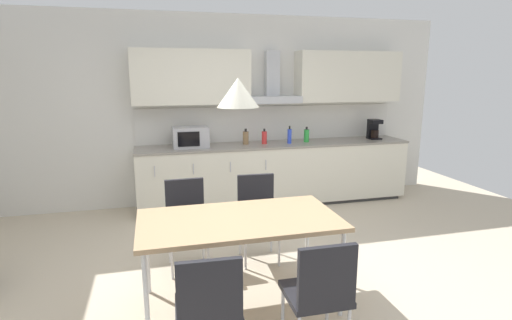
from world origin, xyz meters
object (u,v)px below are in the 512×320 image
(dining_table, at_px, (239,223))
(pendant_lamp, at_px, (238,93))
(bottle_red, at_px, (264,137))
(chair_near_left, at_px, (209,305))
(bottle_brown, at_px, (246,138))
(microwave, at_px, (191,137))
(chair_near_right, at_px, (320,289))
(bottle_green, at_px, (306,135))
(chair_far_left, at_px, (186,215))
(coffee_maker, at_px, (374,129))
(chair_far_right, at_px, (257,209))
(bottle_blue, at_px, (289,136))

(dining_table, xyz_separation_m, pendant_lamp, (0.00, 0.00, 1.04))
(bottle_red, bearing_deg, dining_table, -110.05)
(chair_near_left, bearing_deg, bottle_brown, 73.19)
(chair_near_left, height_order, pendant_lamp, pendant_lamp)
(dining_table, height_order, chair_near_left, chair_near_left)
(bottle_red, bearing_deg, microwave, -179.72)
(chair_near_right, xyz_separation_m, chair_near_left, (-0.72, 0.00, 0.00))
(bottle_red, height_order, chair_near_left, bottle_red)
(bottle_green, xyz_separation_m, chair_far_left, (-1.92, -1.69, -0.46))
(bottle_brown, relative_size, chair_near_right, 0.26)
(coffee_maker, relative_size, chair_far_right, 0.34)
(bottle_green, xyz_separation_m, pendant_lamp, (-1.56, -2.50, 0.75))
(microwave, bearing_deg, pendant_lamp, -86.75)
(chair_far_right, height_order, pendant_lamp, pendant_lamp)
(microwave, bearing_deg, chair_far_right, -73.28)
(microwave, bearing_deg, dining_table, -86.75)
(bottle_brown, relative_size, chair_near_left, 0.26)
(dining_table, xyz_separation_m, chair_far_left, (-0.36, 0.81, -0.18))
(chair_near_right, relative_size, chair_far_right, 1.00)
(microwave, bearing_deg, chair_near_left, -93.85)
(bottle_green, xyz_separation_m, bottle_brown, (-0.92, 0.03, -0.00))
(coffee_maker, relative_size, chair_near_left, 0.34)
(bottle_brown, relative_size, dining_table, 0.14)
(microwave, relative_size, chair_far_left, 0.55)
(bottle_green, xyz_separation_m, bottle_blue, (-0.29, -0.06, 0.01))
(bottle_blue, relative_size, chair_near_left, 0.29)
(microwave, distance_m, chair_far_right, 1.83)
(chair_near_left, bearing_deg, chair_near_right, -0.01)
(chair_near_right, relative_size, pendant_lamp, 2.72)
(chair_far_right, bearing_deg, bottle_brown, 80.78)
(microwave, bearing_deg, chair_far_left, -97.43)
(bottle_green, relative_size, chair_near_left, 0.26)
(dining_table, distance_m, chair_near_right, 0.90)
(bottle_green, bearing_deg, bottle_brown, 178.25)
(bottle_blue, xyz_separation_m, pendant_lamp, (-1.27, -2.44, 0.74))
(dining_table, xyz_separation_m, chair_near_left, (-0.36, -0.81, -0.18))
(chair_near_right, xyz_separation_m, chair_far_right, (0.01, 1.61, 0.00))
(dining_table, bearing_deg, chair_near_left, -114.24)
(bottle_brown, bearing_deg, bottle_blue, -8.04)
(chair_near_right, bearing_deg, chair_far_right, 89.79)
(chair_near_right, bearing_deg, bottle_brown, 85.11)
(pendant_lamp, bearing_deg, chair_near_left, -114.24)
(bottle_green, relative_size, chair_far_right, 0.26)
(dining_table, height_order, chair_far_left, chair_far_left)
(dining_table, relative_size, chair_near_left, 1.84)
(microwave, relative_size, chair_near_right, 0.55)
(chair_far_right, height_order, chair_far_left, same)
(microwave, xyz_separation_m, chair_near_left, (-0.22, -3.30, -0.51))
(bottle_green, height_order, chair_far_right, bottle_green)
(bottle_red, distance_m, chair_near_left, 3.57)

